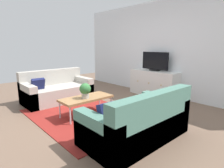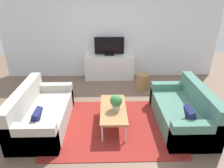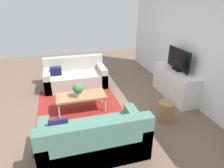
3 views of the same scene
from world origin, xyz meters
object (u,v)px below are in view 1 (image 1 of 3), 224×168
object	(u,v)px
tv_console	(154,83)
flat_screen_tv	(155,62)
coffee_table	(86,99)
potted_plant	(85,90)
couch_left_side	(56,91)
couch_right_side	(140,124)
wicker_basket	(166,99)

from	to	relation	value
tv_console	flat_screen_tv	size ratio (longest dim) A/B	1.70
coffee_table	potted_plant	world-z (taller)	potted_plant
couch_left_side	couch_right_side	size ratio (longest dim) A/B	1.00
couch_right_side	coffee_table	bearing A→B (deg)	-179.42
couch_left_side	couch_right_side	xyz separation A→B (m)	(2.87, 0.00, 0.00)
tv_console	wicker_basket	world-z (taller)	tv_console
wicker_basket	couch_left_side	bearing A→B (deg)	-144.44
couch_left_side	wicker_basket	distance (m)	2.82
couch_left_side	couch_right_side	world-z (taller)	same
couch_left_side	potted_plant	world-z (taller)	couch_left_side
couch_right_side	potted_plant	world-z (taller)	couch_right_side
couch_left_side	flat_screen_tv	world-z (taller)	flat_screen_tv
wicker_basket	tv_console	bearing A→B (deg)	140.39
tv_console	flat_screen_tv	xyz separation A→B (m)	(0.00, 0.02, 0.63)
flat_screen_tv	couch_right_side	bearing A→B (deg)	-58.36
coffee_table	couch_left_side	bearing A→B (deg)	179.43
couch_right_side	tv_console	size ratio (longest dim) A/B	1.17
coffee_table	potted_plant	bearing A→B (deg)	-48.46
couch_right_side	potted_plant	distance (m)	1.41
coffee_table	wicker_basket	xyz separation A→B (m)	(0.85, 1.65, -0.16)
couch_left_side	wicker_basket	size ratio (longest dim) A/B	4.06
coffee_table	wicker_basket	bearing A→B (deg)	62.89
potted_plant	coffee_table	bearing A→B (deg)	131.54
wicker_basket	flat_screen_tv	bearing A→B (deg)	139.63
potted_plant	wicker_basket	xyz separation A→B (m)	(0.79, 1.71, -0.36)
flat_screen_tv	tv_console	bearing A→B (deg)	-90.00
potted_plant	flat_screen_tv	world-z (taller)	flat_screen_tv
couch_left_side	wicker_basket	bearing A→B (deg)	35.56
couch_right_side	potted_plant	bearing A→B (deg)	-177.00
couch_left_side	couch_right_side	distance (m)	2.87
couch_right_side	wicker_basket	size ratio (longest dim) A/B	4.06
tv_console	couch_right_side	bearing A→B (deg)	-58.15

